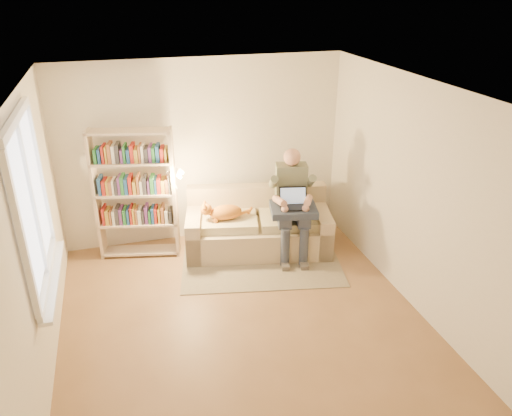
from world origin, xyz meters
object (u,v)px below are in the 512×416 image
object	(u,v)px
sofa	(258,229)
person	(292,198)
bookshelf	(135,188)
cat	(223,212)
laptop	(295,202)

from	to	relation	value
sofa	person	distance (m)	0.71
person	bookshelf	distance (m)	2.10
cat	laptop	bearing A→B (deg)	-9.87
person	bookshelf	xyz separation A→B (m)	(-2.02, 0.53, 0.17)
sofa	bookshelf	xyz separation A→B (m)	(-1.61, 0.29, 0.69)
cat	laptop	world-z (taller)	laptop
bookshelf	laptop	bearing A→B (deg)	-6.40
sofa	laptop	size ratio (longest dim) A/B	5.05
person	cat	bearing A→B (deg)	178.43
person	cat	distance (m)	0.95
cat	bookshelf	size ratio (longest dim) A/B	0.39
sofa	laptop	distance (m)	0.77
sofa	person	bearing A→B (deg)	-18.71
laptop	bookshelf	world-z (taller)	bookshelf
laptop	person	bearing A→B (deg)	98.62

